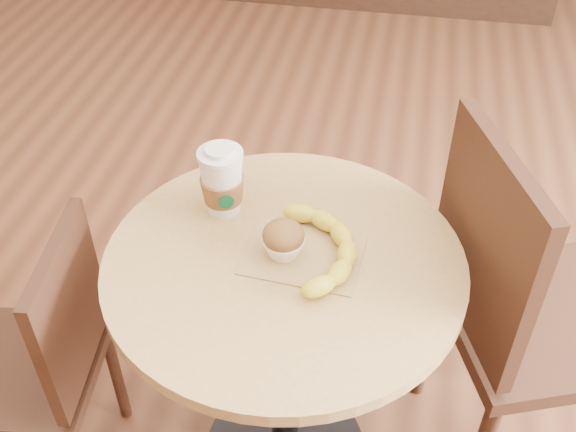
% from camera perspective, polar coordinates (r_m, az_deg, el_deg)
% --- Properties ---
extents(cafe_table, '(0.75, 0.75, 0.75)m').
position_cam_1_polar(cafe_table, '(1.54, -0.29, -8.90)').
color(cafe_table, black).
rests_on(cafe_table, ground).
extents(chair_left, '(0.39, 0.39, 0.80)m').
position_cam_1_polar(chair_left, '(1.71, -20.03, -11.34)').
color(chair_left, '#361E12').
rests_on(chair_left, ground).
extents(chair_right, '(0.56, 0.56, 0.99)m').
position_cam_1_polar(chair_right, '(1.66, 18.97, -7.38)').
color(chair_right, '#361E12').
rests_on(chair_right, ground).
extents(kraft_bag, '(0.25, 0.20, 0.00)m').
position_cam_1_polar(kraft_bag, '(1.40, 1.28, -3.32)').
color(kraft_bag, '#A3844E').
rests_on(kraft_bag, cafe_table).
extents(coffee_cup, '(0.10, 0.10, 0.16)m').
position_cam_1_polar(coffee_cup, '(1.47, -5.60, 2.81)').
color(coffee_cup, white).
rests_on(coffee_cup, cafe_table).
extents(muffin, '(0.09, 0.09, 0.08)m').
position_cam_1_polar(muffin, '(1.37, -0.39, -2.02)').
color(muffin, white).
rests_on(muffin, kraft_bag).
extents(banana, '(0.26, 0.32, 0.04)m').
position_cam_1_polar(banana, '(1.38, 2.66, -2.82)').
color(banana, yellow).
rests_on(banana, kraft_bag).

